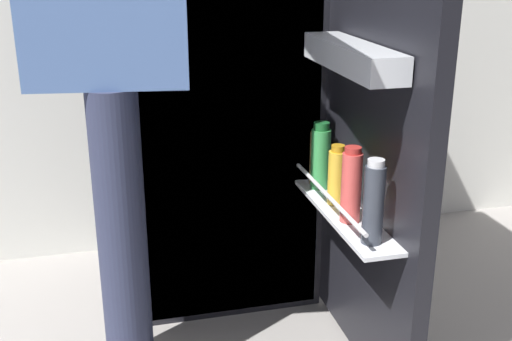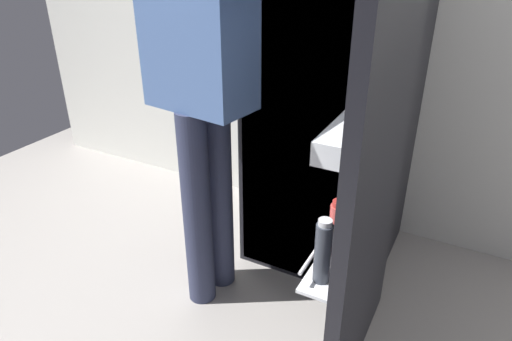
{
  "view_description": "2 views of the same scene",
  "coord_description": "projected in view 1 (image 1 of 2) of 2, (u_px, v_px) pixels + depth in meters",
  "views": [
    {
      "loc": [
        -0.37,
        -1.63,
        1.22
      ],
      "look_at": [
        0.0,
        -0.13,
        0.67
      ],
      "focal_mm": 44.7,
      "sensor_mm": 36.0,
      "label": 1
    },
    {
      "loc": [
        0.61,
        -1.36,
        1.46
      ],
      "look_at": [
        -0.08,
        -0.06,
        0.7
      ],
      "focal_mm": 32.0,
      "sensor_mm": 36.0,
      "label": 2
    }
  ],
  "objects": [
    {
      "name": "refrigerator",
      "position": [
        216.0,
        59.0,
        2.18
      ],
      "size": [
        0.71,
        1.29,
        1.7
      ],
      "color": "black",
      "rests_on": "ground_plane"
    },
    {
      "name": "person",
      "position": [
        110.0,
        8.0,
        1.56
      ],
      "size": [
        0.56,
        0.77,
        1.78
      ],
      "color": "#2D334C",
      "rests_on": "ground_plane"
    }
  ]
}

